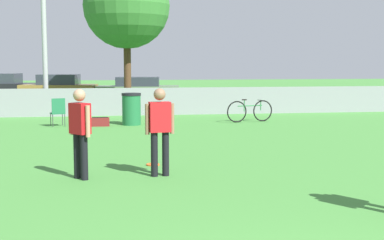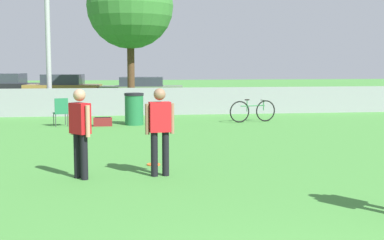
{
  "view_description": "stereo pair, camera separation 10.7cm",
  "coord_description": "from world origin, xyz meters",
  "px_view_note": "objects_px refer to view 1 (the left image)",
  "views": [
    {
      "loc": [
        -1.63,
        -3.29,
        2.12
      ],
      "look_at": [
        -0.14,
        6.45,
        1.05
      ],
      "focal_mm": 50.0,
      "sensor_mm": 36.0,
      "label": 1
    },
    {
      "loc": [
        -1.53,
        -3.3,
        2.12
      ],
      "look_at": [
        -0.14,
        6.45,
        1.05
      ],
      "focal_mm": 50.0,
      "sensor_mm": 36.0,
      "label": 2
    }
  ],
  "objects_px": {
    "player_thrower_red": "(80,127)",
    "bicycle_sideline": "(250,111)",
    "folding_chair_sideline": "(58,111)",
    "gear_bag_sideline": "(100,122)",
    "parked_car_tan": "(59,89)",
    "parked_car_olive": "(138,90)",
    "tree_near_pole": "(127,6)",
    "player_defender_red": "(160,126)",
    "trash_bin": "(131,109)",
    "frisbee_disc": "(153,164)"
  },
  "relations": [
    {
      "from": "player_thrower_red",
      "to": "bicycle_sideline",
      "type": "xyz_separation_m",
      "value": [
        5.44,
        8.59,
        -0.56
      ]
    },
    {
      "from": "folding_chair_sideline",
      "to": "gear_bag_sideline",
      "type": "bearing_deg",
      "value": 160.63
    },
    {
      "from": "parked_car_tan",
      "to": "parked_car_olive",
      "type": "height_order",
      "value": "parked_car_tan"
    },
    {
      "from": "tree_near_pole",
      "to": "folding_chair_sideline",
      "type": "xyz_separation_m",
      "value": [
        -2.49,
        -5.99,
        -4.05
      ]
    },
    {
      "from": "player_defender_red",
      "to": "bicycle_sideline",
      "type": "height_order",
      "value": "player_defender_red"
    },
    {
      "from": "tree_near_pole",
      "to": "parked_car_olive",
      "type": "height_order",
      "value": "tree_near_pole"
    },
    {
      "from": "folding_chair_sideline",
      "to": "trash_bin",
      "type": "relative_size",
      "value": 0.87
    },
    {
      "from": "folding_chair_sideline",
      "to": "parked_car_olive",
      "type": "bearing_deg",
      "value": -122.39
    },
    {
      "from": "gear_bag_sideline",
      "to": "parked_car_tan",
      "type": "relative_size",
      "value": 0.15
    },
    {
      "from": "player_thrower_red",
      "to": "gear_bag_sideline",
      "type": "xyz_separation_m",
      "value": [
        0.2,
        8.15,
        -0.81
      ]
    },
    {
      "from": "folding_chair_sideline",
      "to": "trash_bin",
      "type": "xyz_separation_m",
      "value": [
        2.41,
        0.09,
        0.02
      ]
    },
    {
      "from": "tree_near_pole",
      "to": "parked_car_olive",
      "type": "bearing_deg",
      "value": 81.63
    },
    {
      "from": "bicycle_sideline",
      "to": "folding_chair_sideline",
      "type": "bearing_deg",
      "value": 170.31
    },
    {
      "from": "bicycle_sideline",
      "to": "parked_car_olive",
      "type": "distance_m",
      "value": 10.97
    },
    {
      "from": "parked_car_tan",
      "to": "parked_car_olive",
      "type": "bearing_deg",
      "value": 0.66
    },
    {
      "from": "player_defender_red",
      "to": "bicycle_sideline",
      "type": "bearing_deg",
      "value": 58.38
    },
    {
      "from": "frisbee_disc",
      "to": "player_thrower_red",
      "type": "bearing_deg",
      "value": -141.39
    },
    {
      "from": "trash_bin",
      "to": "folding_chair_sideline",
      "type": "bearing_deg",
      "value": -177.77
    },
    {
      "from": "player_thrower_red",
      "to": "folding_chair_sideline",
      "type": "xyz_separation_m",
      "value": [
        -1.17,
        8.23,
        -0.42
      ]
    },
    {
      "from": "tree_near_pole",
      "to": "trash_bin",
      "type": "xyz_separation_m",
      "value": [
        -0.07,
        -5.9,
        -4.04
      ]
    },
    {
      "from": "player_thrower_red",
      "to": "bicycle_sideline",
      "type": "bearing_deg",
      "value": 108.82
    },
    {
      "from": "player_thrower_red",
      "to": "gear_bag_sideline",
      "type": "distance_m",
      "value": 8.19
    },
    {
      "from": "folding_chair_sideline",
      "to": "gear_bag_sideline",
      "type": "distance_m",
      "value": 1.42
    },
    {
      "from": "player_thrower_red",
      "to": "folding_chair_sideline",
      "type": "height_order",
      "value": "player_thrower_red"
    },
    {
      "from": "player_thrower_red",
      "to": "gear_bag_sideline",
      "type": "bearing_deg",
      "value": 139.78
    },
    {
      "from": "player_thrower_red",
      "to": "folding_chair_sideline",
      "type": "distance_m",
      "value": 8.32
    },
    {
      "from": "tree_near_pole",
      "to": "player_thrower_red",
      "type": "height_order",
      "value": "tree_near_pole"
    },
    {
      "from": "player_defender_red",
      "to": "frisbee_disc",
      "type": "xyz_separation_m",
      "value": [
        -0.05,
        1.08,
        -0.93
      ]
    },
    {
      "from": "tree_near_pole",
      "to": "trash_bin",
      "type": "height_order",
      "value": "tree_near_pole"
    },
    {
      "from": "player_defender_red",
      "to": "gear_bag_sideline",
      "type": "distance_m",
      "value": 8.24
    },
    {
      "from": "gear_bag_sideline",
      "to": "frisbee_disc",
      "type": "bearing_deg",
      "value": -80.32
    },
    {
      "from": "tree_near_pole",
      "to": "gear_bag_sideline",
      "type": "distance_m",
      "value": 7.61
    },
    {
      "from": "player_thrower_red",
      "to": "frisbee_disc",
      "type": "relative_size",
      "value": 5.86
    },
    {
      "from": "frisbee_disc",
      "to": "gear_bag_sideline",
      "type": "bearing_deg",
      "value": 99.68
    },
    {
      "from": "frisbee_disc",
      "to": "parked_car_olive",
      "type": "relative_size",
      "value": 0.06
    },
    {
      "from": "parked_car_olive",
      "to": "parked_car_tan",
      "type": "bearing_deg",
      "value": 178.91
    },
    {
      "from": "gear_bag_sideline",
      "to": "player_defender_red",
      "type": "bearing_deg",
      "value": -81.25
    },
    {
      "from": "trash_bin",
      "to": "parked_car_olive",
      "type": "xyz_separation_m",
      "value": [
        0.78,
        10.69,
        0.11
      ]
    },
    {
      "from": "gear_bag_sideline",
      "to": "parked_car_tan",
      "type": "bearing_deg",
      "value": 101.69
    },
    {
      "from": "trash_bin",
      "to": "parked_car_olive",
      "type": "height_order",
      "value": "parked_car_olive"
    },
    {
      "from": "frisbee_disc",
      "to": "bicycle_sideline",
      "type": "relative_size",
      "value": 0.16
    },
    {
      "from": "tree_near_pole",
      "to": "folding_chair_sideline",
      "type": "height_order",
      "value": "tree_near_pole"
    },
    {
      "from": "frisbee_disc",
      "to": "parked_car_tan",
      "type": "height_order",
      "value": "parked_car_tan"
    },
    {
      "from": "bicycle_sideline",
      "to": "parked_car_olive",
      "type": "bearing_deg",
      "value": 95.33
    },
    {
      "from": "tree_near_pole",
      "to": "parked_car_olive",
      "type": "relative_size",
      "value": 1.43
    },
    {
      "from": "player_defender_red",
      "to": "player_thrower_red",
      "type": "relative_size",
      "value": 1.0
    },
    {
      "from": "frisbee_disc",
      "to": "bicycle_sideline",
      "type": "distance_m",
      "value": 8.51
    },
    {
      "from": "bicycle_sideline",
      "to": "parked_car_tan",
      "type": "bearing_deg",
      "value": 111.87
    },
    {
      "from": "frisbee_disc",
      "to": "parked_car_tan",
      "type": "relative_size",
      "value": 0.07
    },
    {
      "from": "folding_chair_sideline",
      "to": "parked_car_tan",
      "type": "xyz_separation_m",
      "value": [
        -1.0,
        11.35,
        0.18
      ]
    }
  ]
}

